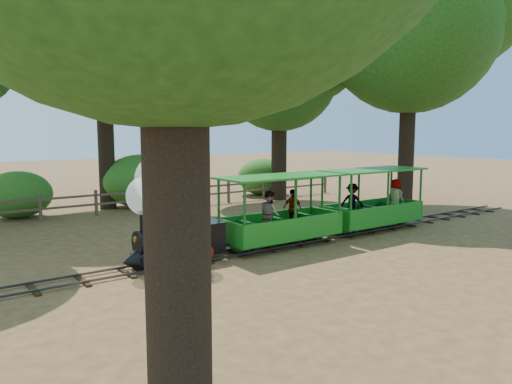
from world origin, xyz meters
TOP-DOWN VIEW (x-y plane):
  - ground at (0.00, 0.00)m, footprint 90.00×90.00m
  - track at (0.00, 0.00)m, footprint 22.00×1.00m
  - locomotive at (-3.82, 0.07)m, footprint 2.59×1.22m
  - carriage_front at (-0.48, -0.01)m, footprint 3.67×1.50m
  - carriage_rear at (3.39, 0.02)m, footprint 3.67×1.50m
  - oak_nc at (-2.04, 9.60)m, footprint 9.43×8.29m
  - oak_ne at (5.47, 7.57)m, footprint 6.88×6.06m
  - oak_e at (8.96, 3.10)m, footprint 9.24×8.13m
  - fence at (0.00, 8.00)m, footprint 18.10×0.10m
  - shrub_west at (-5.49, 9.30)m, footprint 2.53×1.94m
  - shrub_mid_w at (-0.67, 9.30)m, footprint 3.21×2.47m
  - shrub_mid_e at (0.93, 9.30)m, footprint 1.89×1.45m
  - shrub_east at (5.88, 9.30)m, footprint 2.62×2.02m

SIDE VIEW (x-z plane):
  - ground at x=0.00m, z-range 0.00..0.00m
  - track at x=0.00m, z-range 0.02..0.12m
  - fence at x=0.00m, z-range 0.08..1.08m
  - shrub_mid_e at x=0.93m, z-range 0.00..1.31m
  - carriage_front at x=-0.48m, z-range -0.15..1.76m
  - carriage_rear at x=3.39m, z-range -0.14..1.77m
  - shrub_west at x=-5.49m, z-range 0.00..1.75m
  - shrub_east at x=5.88m, z-range 0.00..1.82m
  - shrub_mid_w at x=-0.67m, z-range 0.00..2.22m
  - locomotive at x=-3.82m, z-range 0.20..3.18m
  - oak_ne at x=5.47m, z-range 1.86..10.54m
  - oak_e at x=8.96m, z-range 2.35..13.69m
  - oak_nc at x=-2.04m, z-range 2.44..14.07m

